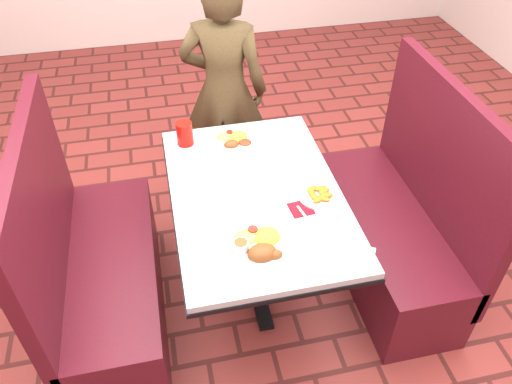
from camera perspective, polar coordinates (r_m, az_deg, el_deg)
dining_table at (r=2.45m, az=0.00°, el=-1.70°), size 0.81×1.21×0.75m
booth_bench_left at (r=2.68m, az=-17.14°, el=-9.24°), size 0.47×1.20×1.17m
booth_bench_right at (r=2.90m, az=15.63°, el=-4.04°), size 0.47×1.20×1.17m
diner_person at (r=3.19m, az=-3.64°, el=11.49°), size 0.63×0.51×1.49m
near_dinner_plate at (r=2.10m, az=0.50°, el=-5.80°), size 0.29×0.29×0.09m
far_dinner_plate at (r=2.70m, az=-2.45°, el=6.12°), size 0.24×0.24×0.06m
plantain_plate at (r=2.36m, az=7.19°, el=-0.34°), size 0.20×0.20×0.03m
maroon_napkin at (r=2.30m, az=5.16°, el=-1.91°), size 0.11×0.11×0.00m
spoon_utensil at (r=2.26m, az=5.55°, el=-2.68°), size 0.04×0.14×0.00m
red_tumbler at (r=2.68m, az=-8.15°, el=6.64°), size 0.09×0.09×0.13m
paper_napkin at (r=2.12m, az=10.64°, el=-7.19°), size 0.24×0.23×0.01m
knife_utensil at (r=2.10m, az=0.78°, el=-6.51°), size 0.09×0.16×0.00m
fork_utensil at (r=2.10m, az=-0.99°, el=-6.76°), size 0.04×0.14×0.00m
lettuce_shreds at (r=2.43m, az=0.62°, el=1.06°), size 0.28×0.32×0.00m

